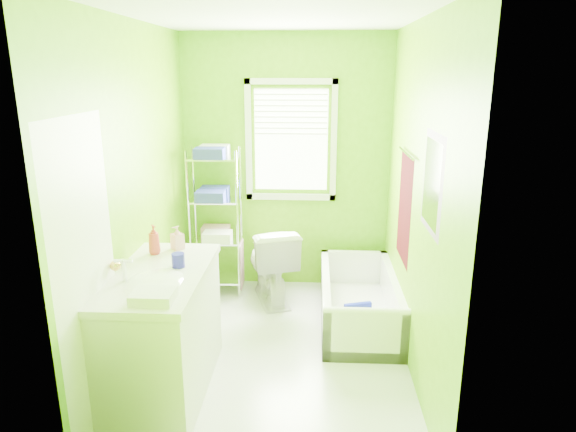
# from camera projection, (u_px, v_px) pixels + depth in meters

# --- Properties ---
(ground) EXTENTS (2.90, 2.90, 0.00)m
(ground) POSITION_uv_depth(u_px,v_px,m) (276.00, 352.00, 4.22)
(ground) COLOR silver
(ground) RESTS_ON ground
(room_envelope) EXTENTS (2.14, 2.94, 2.62)m
(room_envelope) POSITION_uv_depth(u_px,v_px,m) (275.00, 166.00, 3.80)
(room_envelope) COLOR #64A908
(room_envelope) RESTS_ON ground
(window) EXTENTS (0.92, 0.05, 1.22)m
(window) POSITION_uv_depth(u_px,v_px,m) (291.00, 134.00, 5.15)
(window) COLOR white
(window) RESTS_ON ground
(door) EXTENTS (0.09, 0.80, 2.00)m
(door) POSITION_uv_depth(u_px,v_px,m) (88.00, 286.00, 3.05)
(door) COLOR white
(door) RESTS_ON ground
(right_wall_decor) EXTENTS (0.04, 1.48, 1.17)m
(right_wall_decor) POSITION_uv_depth(u_px,v_px,m) (414.00, 199.00, 3.79)
(right_wall_decor) COLOR #400709
(right_wall_decor) RESTS_ON ground
(bathtub) EXTENTS (0.67, 1.44, 0.47)m
(bathtub) POSITION_uv_depth(u_px,v_px,m) (359.00, 308.00, 4.67)
(bathtub) COLOR white
(bathtub) RESTS_ON ground
(toilet) EXTENTS (0.65, 0.86, 0.78)m
(toilet) POSITION_uv_depth(u_px,v_px,m) (271.00, 263.00, 5.09)
(toilet) COLOR white
(toilet) RESTS_ON ground
(vanity) EXTENTS (0.62, 1.22, 1.14)m
(vanity) POSITION_uv_depth(u_px,v_px,m) (163.00, 330.00, 3.59)
(vanity) COLOR silver
(vanity) RESTS_ON ground
(wire_shelf_unit) EXTENTS (0.52, 0.41, 1.52)m
(wire_shelf_unit) POSITION_uv_depth(u_px,v_px,m) (216.00, 206.00, 5.14)
(wire_shelf_unit) COLOR silver
(wire_shelf_unit) RESTS_ON ground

